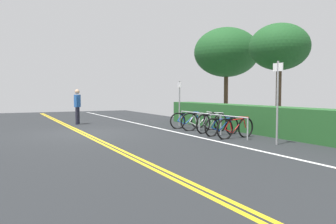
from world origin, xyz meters
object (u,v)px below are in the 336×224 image
object	(u,v)px
bike_rack	(210,118)
bicycle_2	(212,123)
bicycle_3	(222,126)
sign_post_near	(179,99)
sign_post_far	(278,95)
bicycle_4	(235,128)
bicycle_0	(188,120)
tree_near_left	(226,53)
pedestrian	(77,104)
tree_mid	(279,47)
bicycle_1	(200,121)

from	to	relation	value
bike_rack	bicycle_2	world-z (taller)	bicycle_2
bicycle_3	sign_post_near	world-z (taller)	sign_post_near
bicycle_3	sign_post_far	size ratio (longest dim) A/B	0.68
bicycle_3	sign_post_far	world-z (taller)	sign_post_far
bicycle_2	bicycle_4	xyz separation A→B (m)	(1.76, -0.21, -0.02)
bicycle_0	tree_near_left	xyz separation A→B (m)	(-1.82, 3.25, 3.24)
pedestrian	tree_mid	xyz separation A→B (m)	(6.26, 6.83, 2.39)
pedestrian	sign_post_far	size ratio (longest dim) A/B	0.68
tree_near_left	bicycle_1	bearing A→B (deg)	-49.18
sign_post_far	bicycle_2	bearing A→B (deg)	-179.89
bike_rack	tree_mid	bearing A→B (deg)	81.48
bike_rack	pedestrian	xyz separation A→B (m)	(-5.81, -3.81, 0.42)
bicycle_4	bike_rack	bearing A→B (deg)	176.80
bike_rack	bicycle_0	world-z (taller)	bike_rack
sign_post_near	sign_post_far	bearing A→B (deg)	-0.98
bicycle_1	bicycle_4	bearing A→B (deg)	-4.57
tree_near_left	tree_mid	world-z (taller)	tree_near_left
tree_near_left	bicycle_0	bearing A→B (deg)	-60.81
bicycle_0	bike_rack	bearing A→B (deg)	-2.48
bicycle_1	tree_near_left	xyz separation A→B (m)	(-2.78, 3.22, 3.22)
tree_near_left	bicycle_4	bearing A→B (deg)	-32.52
bicycle_1	tree_mid	xyz separation A→B (m)	(1.30, 2.91, 2.99)
pedestrian	bicycle_2	bearing A→B (deg)	34.16
bicycle_1	bicycle_2	bearing A→B (deg)	0.32
sign_post_far	tree_mid	bearing A→B (deg)	136.05
bike_rack	bicycle_1	distance (m)	0.88
bicycle_1	sign_post_far	distance (m)	4.45
bicycle_4	sign_post_near	bearing A→B (deg)	175.97
bicycle_0	bicycle_2	distance (m)	1.80
sign_post_far	tree_near_left	xyz separation A→B (m)	(-7.09, 3.21, 2.11)
bicycle_0	sign_post_near	distance (m)	1.43
bicycle_1	bicycle_0	bearing A→B (deg)	-178.12
bicycle_0	bicycle_3	world-z (taller)	bicycle_0
bicycle_4	tree_mid	distance (m)	4.52
bicycle_4	sign_post_near	xyz separation A→B (m)	(-4.65, 0.33, 0.91)
bicycle_2	tree_near_left	bearing A→B (deg)	138.35
bicycle_2	bicycle_0	bearing A→B (deg)	-178.84
pedestrian	tree_near_left	xyz separation A→B (m)	(2.17, 7.15, 2.61)
bike_rack	sign_post_near	world-z (taller)	sign_post_near
pedestrian	bike_rack	bearing A→B (deg)	33.30
pedestrian	sign_post_near	size ratio (longest dim) A/B	0.82
bike_rack	tree_mid	xyz separation A→B (m)	(0.45, 3.02, 2.80)
tree_near_left	bicycle_2	bearing A→B (deg)	-41.65
bicycle_2	tree_mid	bearing A→B (deg)	80.84
bicycle_1	tree_near_left	distance (m)	5.34
bike_rack	sign_post_far	xyz separation A→B (m)	(3.46, 0.12, 0.92)
bicycle_4	pedestrian	distance (m)	8.44
bicycle_2	pedestrian	xyz separation A→B (m)	(-5.79, -3.93, 0.60)
bike_rack	sign_post_far	world-z (taller)	sign_post_far
bicycle_2	bicycle_4	world-z (taller)	bicycle_2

